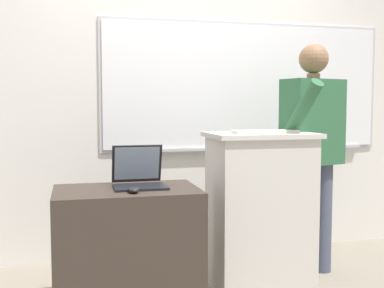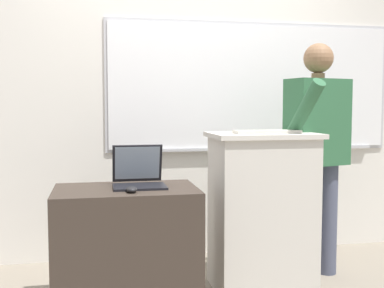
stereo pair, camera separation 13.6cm
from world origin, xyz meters
name	(u,v)px [view 1 (the left image)]	position (x,y,z in m)	size (l,w,h in m)	color
back_wall	(180,70)	(0.02, 1.36, 1.48)	(6.40, 0.17, 2.98)	silver
lectern_podium	(260,210)	(0.36, 0.48, 0.51)	(0.68, 0.48, 1.02)	beige
side_desk	(127,251)	(-0.53, 0.30, 0.36)	(0.82, 0.52, 0.73)	#382D26
person_presenter	(312,143)	(0.81, 0.63, 0.94)	(0.59, 0.60, 1.62)	#474C60
laptop	(138,174)	(-0.45, 0.38, 0.80)	(0.30, 0.30, 0.24)	black
wireless_keyboard	(265,132)	(0.36, 0.42, 1.03)	(0.42, 0.13, 0.02)	beige
computer_mouse_by_laptop	(134,190)	(-0.51, 0.16, 0.74)	(0.06, 0.10, 0.03)	black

